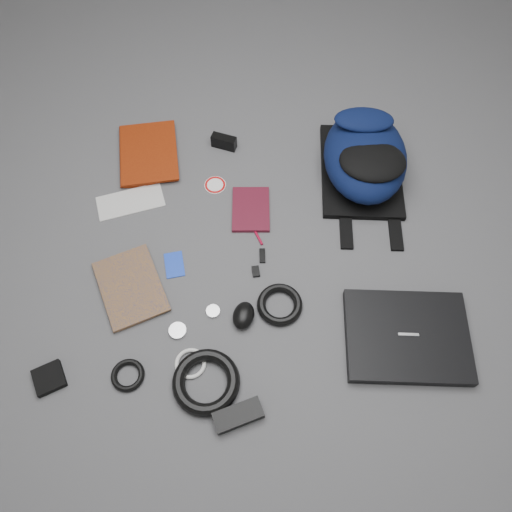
{
  "coord_description": "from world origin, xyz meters",
  "views": [
    {
      "loc": [
        -0.03,
        -0.76,
        1.43
      ],
      "look_at": [
        0.0,
        0.0,
        0.02
      ],
      "focal_mm": 35.0,
      "sensor_mm": 36.0,
      "label": 1
    }
  ],
  "objects_px": {
    "textbook_red": "(120,157)",
    "power_brick": "(238,415)",
    "dvd_case": "(251,209)",
    "pouch": "(49,378)",
    "compact_camera": "(224,142)",
    "comic_book": "(102,298)",
    "mouse": "(243,315)",
    "laptop": "(407,336)",
    "backpack": "(365,156)"
  },
  "relations": [
    {
      "from": "laptop",
      "to": "comic_book",
      "type": "relative_size",
      "value": 1.43
    },
    {
      "from": "laptop",
      "to": "dvd_case",
      "type": "relative_size",
      "value": 2.03
    },
    {
      "from": "backpack",
      "to": "power_brick",
      "type": "height_order",
      "value": "backpack"
    },
    {
      "from": "textbook_red",
      "to": "dvd_case",
      "type": "height_order",
      "value": "textbook_red"
    },
    {
      "from": "backpack",
      "to": "textbook_red",
      "type": "height_order",
      "value": "backpack"
    },
    {
      "from": "dvd_case",
      "to": "mouse",
      "type": "distance_m",
      "value": 0.4
    },
    {
      "from": "comic_book",
      "to": "pouch",
      "type": "xyz_separation_m",
      "value": [
        -0.12,
        -0.25,
        0.0
      ]
    },
    {
      "from": "power_brick",
      "to": "compact_camera",
      "type": "bearing_deg",
      "value": 73.28
    },
    {
      "from": "textbook_red",
      "to": "power_brick",
      "type": "bearing_deg",
      "value": -72.18
    },
    {
      "from": "backpack",
      "to": "pouch",
      "type": "xyz_separation_m",
      "value": [
        -0.99,
        -0.71,
        -0.08
      ]
    },
    {
      "from": "backpack",
      "to": "compact_camera",
      "type": "relative_size",
      "value": 4.85
    },
    {
      "from": "compact_camera",
      "to": "pouch",
      "type": "bearing_deg",
      "value": -100.25
    },
    {
      "from": "comic_book",
      "to": "compact_camera",
      "type": "bearing_deg",
      "value": 35.92
    },
    {
      "from": "comic_book",
      "to": "pouch",
      "type": "height_order",
      "value": "pouch"
    },
    {
      "from": "comic_book",
      "to": "power_brick",
      "type": "relative_size",
      "value": 1.85
    },
    {
      "from": "laptop",
      "to": "power_brick",
      "type": "relative_size",
      "value": 2.65
    },
    {
      "from": "mouse",
      "to": "power_brick",
      "type": "height_order",
      "value": "mouse"
    },
    {
      "from": "power_brick",
      "to": "pouch",
      "type": "xyz_separation_m",
      "value": [
        -0.54,
        0.12,
        -0.01
      ]
    },
    {
      "from": "textbook_red",
      "to": "laptop",
      "type": "bearing_deg",
      "value": -44.17
    },
    {
      "from": "backpack",
      "to": "mouse",
      "type": "relative_size",
      "value": 4.88
    },
    {
      "from": "dvd_case",
      "to": "pouch",
      "type": "distance_m",
      "value": 0.82
    },
    {
      "from": "backpack",
      "to": "laptop",
      "type": "distance_m",
      "value": 0.63
    },
    {
      "from": "backpack",
      "to": "comic_book",
      "type": "relative_size",
      "value": 1.74
    },
    {
      "from": "backpack",
      "to": "pouch",
      "type": "height_order",
      "value": "backpack"
    },
    {
      "from": "mouse",
      "to": "pouch",
      "type": "relative_size",
      "value": 1.1
    },
    {
      "from": "power_brick",
      "to": "comic_book",
      "type": "bearing_deg",
      "value": 119.61
    },
    {
      "from": "mouse",
      "to": "comic_book",
      "type": "bearing_deg",
      "value": -174.76
    },
    {
      "from": "laptop",
      "to": "dvd_case",
      "type": "distance_m",
      "value": 0.65
    },
    {
      "from": "backpack",
      "to": "compact_camera",
      "type": "bearing_deg",
      "value": 168.34
    },
    {
      "from": "pouch",
      "to": "backpack",
      "type": "bearing_deg",
      "value": 35.47
    },
    {
      "from": "textbook_red",
      "to": "power_brick",
      "type": "height_order",
      "value": "power_brick"
    },
    {
      "from": "power_brick",
      "to": "laptop",
      "type": "bearing_deg",
      "value": 3.79
    },
    {
      "from": "compact_camera",
      "to": "mouse",
      "type": "xyz_separation_m",
      "value": [
        0.05,
        -0.68,
        -0.0
      ]
    },
    {
      "from": "mouse",
      "to": "compact_camera",
      "type": "bearing_deg",
      "value": 110.16
    },
    {
      "from": "laptop",
      "to": "comic_book",
      "type": "distance_m",
      "value": 0.93
    },
    {
      "from": "textbook_red",
      "to": "dvd_case",
      "type": "bearing_deg",
      "value": -33.31
    },
    {
      "from": "dvd_case",
      "to": "power_brick",
      "type": "height_order",
      "value": "power_brick"
    },
    {
      "from": "dvd_case",
      "to": "power_brick",
      "type": "bearing_deg",
      "value": -92.89
    },
    {
      "from": "textbook_red",
      "to": "power_brick",
      "type": "xyz_separation_m",
      "value": [
        0.41,
        -0.92,
        0.0
      ]
    },
    {
      "from": "laptop",
      "to": "pouch",
      "type": "xyz_separation_m",
      "value": [
        -1.04,
        -0.08,
        -0.01
      ]
    },
    {
      "from": "dvd_case",
      "to": "pouch",
      "type": "height_order",
      "value": "pouch"
    },
    {
      "from": "dvd_case",
      "to": "compact_camera",
      "type": "bearing_deg",
      "value": 109.09
    },
    {
      "from": "backpack",
      "to": "compact_camera",
      "type": "distance_m",
      "value": 0.51
    },
    {
      "from": "textbook_red",
      "to": "compact_camera",
      "type": "bearing_deg",
      "value": 0.94
    },
    {
      "from": "textbook_red",
      "to": "power_brick",
      "type": "distance_m",
      "value": 1.01
    },
    {
      "from": "power_brick",
      "to": "pouch",
      "type": "distance_m",
      "value": 0.55
    },
    {
      "from": "pouch",
      "to": "comic_book",
      "type": "bearing_deg",
      "value": 63.09
    },
    {
      "from": "laptop",
      "to": "dvd_case",
      "type": "xyz_separation_m",
      "value": [
        -0.45,
        0.48,
        -0.01
      ]
    },
    {
      "from": "backpack",
      "to": "pouch",
      "type": "distance_m",
      "value": 1.22
    },
    {
      "from": "textbook_red",
      "to": "mouse",
      "type": "height_order",
      "value": "mouse"
    }
  ]
}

